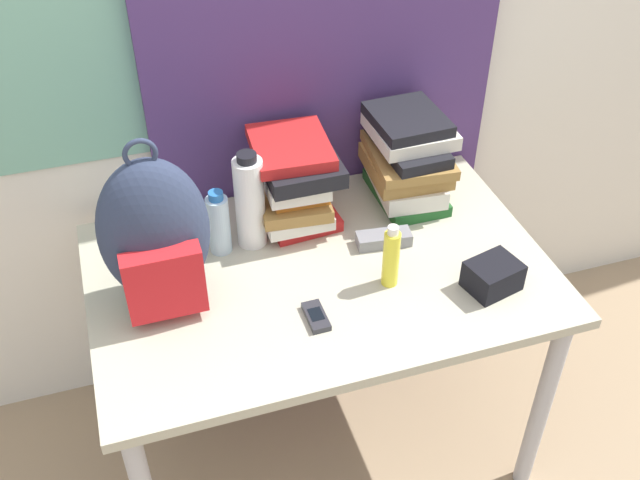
{
  "coord_description": "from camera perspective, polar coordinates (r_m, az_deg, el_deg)",
  "views": [
    {
      "loc": [
        -0.45,
        -1.03,
        2.04
      ],
      "look_at": [
        0.0,
        0.39,
        0.83
      ],
      "focal_mm": 42.0,
      "sensor_mm": 36.0,
      "label": 1
    }
  ],
  "objects": [
    {
      "name": "sunscreen_bottle",
      "position": [
        1.9,
        5.43,
        -1.33
      ],
      "size": [
        0.04,
        0.04,
        0.18
      ],
      "color": "yellow",
      "rests_on": "desk"
    },
    {
      "name": "water_bottle",
      "position": [
        2.01,
        -7.72,
        1.25
      ],
      "size": [
        0.06,
        0.06,
        0.19
      ],
      "color": "silver",
      "rests_on": "desk"
    },
    {
      "name": "sports_bottle",
      "position": [
        2.0,
        -5.37,
        2.93
      ],
      "size": [
        0.08,
        0.08,
        0.29
      ],
      "color": "white",
      "rests_on": "desk"
    },
    {
      "name": "backpack",
      "position": [
        1.82,
        -12.44,
        0.25
      ],
      "size": [
        0.27,
        0.2,
        0.46
      ],
      "color": "#2D3851",
      "rests_on": "desk"
    },
    {
      "name": "book_stack_left",
      "position": [
        2.08,
        -2.06,
        4.58
      ],
      "size": [
        0.23,
        0.3,
        0.25
      ],
      "color": "red",
      "rests_on": "desk"
    },
    {
      "name": "wall_back",
      "position": [
        2.1,
        -4.26,
        16.92
      ],
      "size": [
        6.0,
        0.06,
        2.5
      ],
      "color": "silver",
      "rests_on": "ground_plane"
    },
    {
      "name": "cell_phone",
      "position": [
        1.84,
        -0.3,
        -5.85
      ],
      "size": [
        0.05,
        0.1,
        0.02
      ],
      "color": "#2D2D33",
      "rests_on": "desk"
    },
    {
      "name": "desk",
      "position": [
        2.04,
        -0.0,
        -4.08
      ],
      "size": [
        1.21,
        0.78,
        0.73
      ],
      "color": "#B7B299",
      "rests_on": "ground_plane"
    },
    {
      "name": "curtain_blue",
      "position": [
        2.09,
        0.44,
        16.9
      ],
      "size": [
        1.03,
        0.04,
        2.5
      ],
      "color": "#4C336B",
      "rests_on": "ground_plane"
    },
    {
      "name": "book_stack_center",
      "position": [
        2.18,
        6.64,
        6.21
      ],
      "size": [
        0.24,
        0.29,
        0.27
      ],
      "color": "#1E5623",
      "rests_on": "desk"
    },
    {
      "name": "sunglasses_case",
      "position": [
        2.06,
        4.88,
        0.09
      ],
      "size": [
        0.16,
        0.07,
        0.04
      ],
      "color": "gray",
      "rests_on": "desk"
    },
    {
      "name": "camera_pouch",
      "position": [
        1.96,
        13.03,
        -2.67
      ],
      "size": [
        0.15,
        0.13,
        0.08
      ],
      "color": "black",
      "rests_on": "desk"
    }
  ]
}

